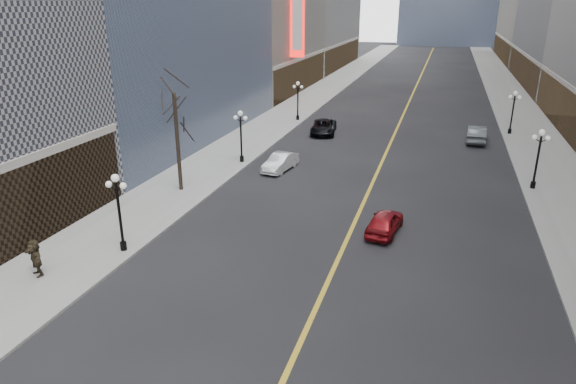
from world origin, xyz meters
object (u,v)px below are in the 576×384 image
Objects in this scene: streetlamp_west_2 at (241,131)px; streetlamp_west_3 at (298,97)px; car_nb_mid at (280,162)px; car_nb_far at (324,127)px; streetlamp_east_2 at (539,153)px; car_sb_far at (477,134)px; car_sb_mid at (385,222)px; streetlamp_west_1 at (118,205)px; streetlamp_east_3 at (513,108)px.

streetlamp_west_2 and streetlamp_west_3 have the same top height.
car_nb_far is (0.54, 13.64, 0.04)m from car_nb_mid.
streetlamp_east_2 is 1.00× the size of streetlamp_west_2.
streetlamp_west_3 is at bearing 90.00° from streetlamp_west_2.
car_sb_far reaches higher than car_nb_far.
streetlamp_west_3 reaches higher than car_sb_mid.
car_nb_mid is 13.65m from car_nb_far.
car_sb_mid is (13.80, 6.96, -2.19)m from streetlamp_west_1.
streetlamp_east_3 reaches higher than car_sb_mid.
streetlamp_west_3 is at bearing 180.00° from streetlamp_east_3.
streetlamp_east_3 is at bearing -126.94° from car_sb_far.
streetlamp_east_2 reaches higher than car_nb_far.
car_sb_mid is 0.82× the size of car_sb_far.
car_sb_far is (-3.56, -4.27, -2.06)m from streetlamp_east_3.
streetlamp_west_3 is at bearing -9.19° from car_sb_far.
car_nb_mid is (3.87, 17.03, -2.19)m from streetlamp_west_1.
car_sb_far is at bearing 51.22° from car_nb_mid.
streetlamp_west_1 is 0.84× the size of car_nb_far.
streetlamp_east_3 is 30.73m from car_sb_mid.
car_sb_mid reaches higher than car_nb_mid.
streetlamp_west_1 is 37.58m from car_sb_far.
streetlamp_west_3 is 1.08× the size of car_sb_mid.
streetlamp_west_2 is 4.55m from car_nb_mid.
streetlamp_east_3 is at bearing 0.00° from streetlamp_west_3.
streetlamp_west_2 is 1.00× the size of streetlamp_west_3.
car_nb_mid is at bearing -100.34° from car_nb_far.
car_sb_far is (20.04, 31.73, -2.06)m from streetlamp_west_1.
streetlamp_west_1 reaches higher than car_sb_far.
streetlamp_west_3 reaches higher than car_nb_far.
streetlamp_west_2 reaches higher than car_sb_far.
streetlamp_west_1 is (-23.60, -18.00, 0.00)m from streetlamp_east_2.
streetlamp_west_1 reaches higher than car_sb_mid.
streetlamp_east_2 is 29.68m from streetlamp_west_3.
car_nb_mid is at bearing -38.31° from car_sb_mid.
car_sb_far is (16.17, 14.69, 0.13)m from car_nb_mid.
streetlamp_east_3 is 1.08× the size of car_sb_mid.
streetlamp_west_2 is (0.00, 18.00, 0.00)m from streetlamp_west_1.
streetlamp_west_3 is (0.00, 36.00, 0.00)m from streetlamp_west_1.
car_nb_far is 1.05× the size of car_sb_far.
streetlamp_west_3 is at bearing 121.57° from car_nb_far.
streetlamp_west_1 is 0.88× the size of car_sb_far.
streetlamp_west_2 is at bearing -142.67° from streetlamp_east_3.
streetlamp_west_3 is at bearing -57.47° from car_sb_mid.
streetlamp_west_2 is at bearing -90.00° from streetlamp_west_3.
streetlamp_west_2 is (-23.60, 0.00, 0.00)m from streetlamp_east_2.
streetlamp_east_3 is 1.00× the size of streetlamp_west_1.
streetlamp_west_2 reaches higher than car_sb_mid.
streetlamp_east_2 and streetlamp_east_3 have the same top height.
streetlamp_west_3 is 20.60m from car_sb_far.
streetlamp_east_2 is 1.00× the size of streetlamp_east_3.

